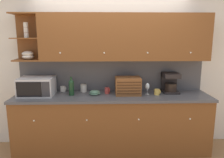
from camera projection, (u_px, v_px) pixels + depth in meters
ground_plane at (112, 140)px, 3.96m from camera, size 24.00×24.00×0.00m
wall_back at (112, 70)px, 3.74m from camera, size 5.49×0.06×2.60m
counter_unit at (112, 123)px, 3.57m from camera, size 3.11×0.64×0.94m
backsplash_panel at (112, 75)px, 3.72m from camera, size 3.09×0.01×0.54m
upper_cabinets at (122, 37)px, 3.45m from camera, size 3.09×0.34×0.73m
microwave at (37, 86)px, 3.45m from camera, size 0.53×0.40×0.29m
mug_blue_second at (63, 89)px, 3.67m from camera, size 0.10×0.09×0.10m
wine_bottle at (71, 87)px, 3.46m from camera, size 0.08×0.08×0.30m
storage_canister at (84, 88)px, 3.68m from camera, size 0.11×0.11×0.13m
bowl_stack_on_counter at (95, 93)px, 3.50m from camera, size 0.18×0.18×0.07m
mug at (107, 91)px, 3.56m from camera, size 0.09×0.08×0.10m
bread_box at (128, 86)px, 3.50m from camera, size 0.40×0.30×0.28m
wine_glass at (147, 87)px, 3.51m from camera, size 0.07×0.07×0.18m
mug_patterned_third at (157, 92)px, 3.49m from camera, size 0.10×0.09×0.09m
coffee_maker at (170, 83)px, 3.63m from camera, size 0.26×0.27×0.33m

